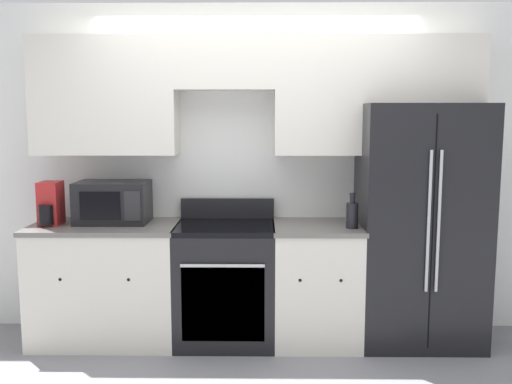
# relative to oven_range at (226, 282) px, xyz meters

# --- Properties ---
(ground_plane) EXTENTS (12.00, 12.00, 0.00)m
(ground_plane) POSITION_rel_oven_range_xyz_m (0.23, -0.31, -0.46)
(ground_plane) COLOR gray
(wall_back) EXTENTS (8.00, 0.39, 2.60)m
(wall_back) POSITION_rel_oven_range_xyz_m (0.25, 0.27, 1.09)
(wall_back) COLOR white
(wall_back) RESTS_ON ground_plane
(lower_cabinets_left) EXTENTS (1.11, 0.64, 0.91)m
(lower_cabinets_left) POSITION_rel_oven_range_xyz_m (-0.92, -0.00, -0.00)
(lower_cabinets_left) COLOR silver
(lower_cabinets_left) RESTS_ON ground_plane
(lower_cabinets_right) EXTENTS (0.67, 0.64, 0.91)m
(lower_cabinets_right) POSITION_rel_oven_range_xyz_m (0.70, -0.00, -0.00)
(lower_cabinets_right) COLOR silver
(lower_cabinets_right) RESTS_ON ground_plane
(oven_range) EXTENTS (0.75, 0.65, 1.07)m
(oven_range) POSITION_rel_oven_range_xyz_m (0.00, 0.00, 0.00)
(oven_range) COLOR black
(oven_range) RESTS_ON ground_plane
(refrigerator) EXTENTS (0.91, 0.72, 1.82)m
(refrigerator) POSITION_rel_oven_range_xyz_m (1.47, 0.04, 0.45)
(refrigerator) COLOR black
(refrigerator) RESTS_ON ground_plane
(microwave) EXTENTS (0.54, 0.36, 0.32)m
(microwave) POSITION_rel_oven_range_xyz_m (-0.87, 0.07, 0.61)
(microwave) COLOR black
(microwave) RESTS_ON lower_cabinets_left
(bottle) EXTENTS (0.09, 0.09, 0.26)m
(bottle) POSITION_rel_oven_range_xyz_m (0.94, -0.12, 0.55)
(bottle) COLOR black
(bottle) RESTS_ON lower_cabinets_right
(coffee_maker) EXTENTS (0.15, 0.25, 0.33)m
(coffee_maker) POSITION_rel_oven_range_xyz_m (-1.32, -0.01, 0.60)
(coffee_maker) COLOR #B22323
(coffee_maker) RESTS_ON lower_cabinets_left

